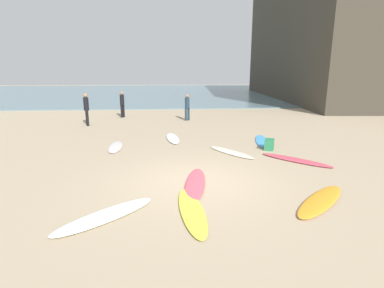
{
  "coord_description": "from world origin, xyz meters",
  "views": [
    {
      "loc": [
        -0.66,
        -7.92,
        3.04
      ],
      "look_at": [
        0.15,
        3.24,
        0.3
      ],
      "focal_mm": 28.04,
      "sensor_mm": 36.0,
      "label": 1
    }
  ],
  "objects_px": {
    "surfboard_3": "(115,147)",
    "surfboard_5": "(192,210)",
    "surfboard_0": "(195,183)",
    "surfboard_4": "(321,201)",
    "surfboard_1": "(231,152)",
    "surfboard_6": "(173,138)",
    "beachgoer_far": "(122,103)",
    "beachgoer_mid": "(187,106)",
    "surfboard_2": "(262,141)",
    "beach_cooler": "(269,144)",
    "surfboard_7": "(106,216)",
    "beachgoer_near": "(86,108)",
    "surfboard_8": "(296,160)"
  },
  "relations": [
    {
      "from": "surfboard_1",
      "to": "surfboard_8",
      "type": "relative_size",
      "value": 0.9
    },
    {
      "from": "surfboard_6",
      "to": "beachgoer_far",
      "type": "xyz_separation_m",
      "value": [
        -3.27,
        6.86,
        0.92
      ]
    },
    {
      "from": "surfboard_8",
      "to": "beach_cooler",
      "type": "distance_m",
      "value": 1.62
    },
    {
      "from": "surfboard_3",
      "to": "surfboard_8",
      "type": "relative_size",
      "value": 0.78
    },
    {
      "from": "surfboard_4",
      "to": "beach_cooler",
      "type": "height_order",
      "value": "beach_cooler"
    },
    {
      "from": "surfboard_6",
      "to": "surfboard_8",
      "type": "xyz_separation_m",
      "value": [
        4.21,
        -3.74,
        -0.0
      ]
    },
    {
      "from": "beachgoer_far",
      "to": "beach_cooler",
      "type": "relative_size",
      "value": 3.83
    },
    {
      "from": "beachgoer_far",
      "to": "surfboard_3",
      "type": "bearing_deg",
      "value": 34.76
    },
    {
      "from": "surfboard_0",
      "to": "surfboard_4",
      "type": "distance_m",
      "value": 3.17
    },
    {
      "from": "surfboard_4",
      "to": "surfboard_0",
      "type": "bearing_deg",
      "value": -159.32
    },
    {
      "from": "surfboard_3",
      "to": "beach_cooler",
      "type": "height_order",
      "value": "beach_cooler"
    },
    {
      "from": "surfboard_0",
      "to": "surfboard_1",
      "type": "relative_size",
      "value": 1.12
    },
    {
      "from": "surfboard_4",
      "to": "beachgoer_near",
      "type": "xyz_separation_m",
      "value": [
        -8.24,
        10.88,
        0.98
      ]
    },
    {
      "from": "surfboard_3",
      "to": "beach_cooler",
      "type": "xyz_separation_m",
      "value": [
        6.12,
        -0.77,
        0.18
      ]
    },
    {
      "from": "surfboard_2",
      "to": "beach_cooler",
      "type": "bearing_deg",
      "value": 97.75
    },
    {
      "from": "surfboard_2",
      "to": "surfboard_8",
      "type": "relative_size",
      "value": 0.98
    },
    {
      "from": "surfboard_1",
      "to": "beachgoer_mid",
      "type": "xyz_separation_m",
      "value": [
        -1.22,
        7.81,
        0.87
      ]
    },
    {
      "from": "surfboard_7",
      "to": "surfboard_8",
      "type": "distance_m",
      "value": 6.81
    },
    {
      "from": "beachgoer_near",
      "to": "surfboard_5",
      "type": "bearing_deg",
      "value": -177.3
    },
    {
      "from": "surfboard_4",
      "to": "surfboard_1",
      "type": "bearing_deg",
      "value": 150.93
    },
    {
      "from": "surfboard_3",
      "to": "beach_cooler",
      "type": "relative_size",
      "value": 4.42
    },
    {
      "from": "surfboard_2",
      "to": "surfboard_3",
      "type": "bearing_deg",
      "value": 19.08
    },
    {
      "from": "surfboard_3",
      "to": "surfboard_8",
      "type": "xyz_separation_m",
      "value": [
        6.55,
        -2.33,
        0.0
      ]
    },
    {
      "from": "surfboard_2",
      "to": "surfboard_4",
      "type": "bearing_deg",
      "value": 98.78
    },
    {
      "from": "surfboard_7",
      "to": "beachgoer_mid",
      "type": "height_order",
      "value": "beachgoer_mid"
    },
    {
      "from": "surfboard_0",
      "to": "surfboard_4",
      "type": "height_order",
      "value": "same"
    },
    {
      "from": "surfboard_5",
      "to": "beachgoer_mid",
      "type": "xyz_separation_m",
      "value": [
        0.61,
        12.59,
        0.86
      ]
    },
    {
      "from": "beach_cooler",
      "to": "surfboard_4",
      "type": "bearing_deg",
      "value": -94.0
    },
    {
      "from": "surfboard_5",
      "to": "surfboard_8",
      "type": "distance_m",
      "value": 5.27
    },
    {
      "from": "surfboard_3",
      "to": "surfboard_8",
      "type": "bearing_deg",
      "value": -23.03
    },
    {
      "from": "surfboard_8",
      "to": "beachgoer_mid",
      "type": "relative_size",
      "value": 1.55
    },
    {
      "from": "surfboard_0",
      "to": "surfboard_7",
      "type": "xyz_separation_m",
      "value": [
        -2.06,
        -1.72,
        -0.0
      ]
    },
    {
      "from": "surfboard_0",
      "to": "beachgoer_far",
      "type": "relative_size",
      "value": 1.47
    },
    {
      "from": "surfboard_4",
      "to": "surfboard_5",
      "type": "height_order",
      "value": "surfboard_4"
    },
    {
      "from": "surfboard_0",
      "to": "surfboard_5",
      "type": "distance_m",
      "value": 1.62
    },
    {
      "from": "surfboard_3",
      "to": "surfboard_5",
      "type": "distance_m",
      "value": 6.5
    },
    {
      "from": "surfboard_2",
      "to": "surfboard_1",
      "type": "bearing_deg",
      "value": 59.2
    },
    {
      "from": "beach_cooler",
      "to": "surfboard_6",
      "type": "bearing_deg",
      "value": 150.04
    },
    {
      "from": "surfboard_3",
      "to": "surfboard_7",
      "type": "distance_m",
      "value": 6.09
    },
    {
      "from": "surfboard_8",
      "to": "beachgoer_far",
      "type": "relative_size",
      "value": 1.47
    },
    {
      "from": "surfboard_2",
      "to": "surfboard_3",
      "type": "relative_size",
      "value": 1.26
    },
    {
      "from": "surfboard_0",
      "to": "beach_cooler",
      "type": "relative_size",
      "value": 5.64
    },
    {
      "from": "surfboard_5",
      "to": "beachgoer_mid",
      "type": "bearing_deg",
      "value": 82.48
    },
    {
      "from": "surfboard_5",
      "to": "beachgoer_mid",
      "type": "distance_m",
      "value": 12.63
    },
    {
      "from": "surfboard_4",
      "to": "surfboard_7",
      "type": "relative_size",
      "value": 1.01
    },
    {
      "from": "surfboard_8",
      "to": "surfboard_0",
      "type": "bearing_deg",
      "value": -15.2
    },
    {
      "from": "surfboard_7",
      "to": "beachgoer_near",
      "type": "distance_m",
      "value": 11.79
    },
    {
      "from": "surfboard_0",
      "to": "beachgoer_near",
      "type": "relative_size",
      "value": 1.39
    },
    {
      "from": "surfboard_0",
      "to": "surfboard_4",
      "type": "xyz_separation_m",
      "value": [
        2.88,
        -1.32,
        0.0
      ]
    },
    {
      "from": "surfboard_1",
      "to": "surfboard_8",
      "type": "distance_m",
      "value": 2.35
    }
  ]
}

